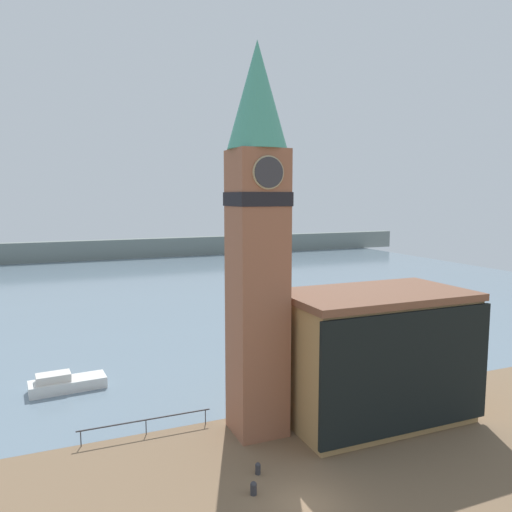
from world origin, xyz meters
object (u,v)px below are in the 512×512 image
Objects in this scene: clock_tower at (257,231)px; mooring_bollard_near at (254,488)px; mooring_bollard_far at (258,468)px; pier_building at (376,355)px; boat_near at (65,383)px.

mooring_bollard_near is at bearing -114.41° from clock_tower.
clock_tower reaches higher than mooring_bollard_far.
mooring_bollard_near is (-3.09, -6.82, -13.41)m from clock_tower.
pier_building is 13.62m from mooring_bollard_near.
boat_near is 20.46m from mooring_bollard_far.
mooring_bollard_far is at bearing -161.53° from pier_building.
mooring_bollard_far is (1.01, 1.77, -0.02)m from mooring_bollard_near.
mooring_bollard_far is at bearing -65.38° from boat_near.
boat_near is 8.23× the size of mooring_bollard_near.
pier_building reaches higher than boat_near.
clock_tower reaches higher than boat_near.
pier_building is 17.72× the size of mooring_bollard_near.
mooring_bollard_far is (-10.75, -3.59, -4.33)m from pier_building.
pier_building is (8.67, -1.45, -9.10)m from clock_tower.
boat_near is (-11.99, 12.86, -13.21)m from clock_tower.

